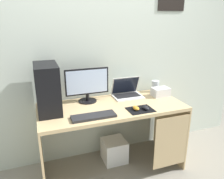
# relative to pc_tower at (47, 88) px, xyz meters

# --- Properties ---
(ground_plane) EXTENTS (8.00, 8.00, 0.00)m
(ground_plane) POSITION_rel_pc_tower_xyz_m (0.64, -0.08, -1.01)
(ground_plane) COLOR gray
(wall_back) EXTENTS (4.00, 0.05, 2.60)m
(wall_back) POSITION_rel_pc_tower_xyz_m (0.64, 0.30, 0.29)
(wall_back) COLOR beige
(wall_back) RESTS_ON ground_plane
(desk) EXTENTS (1.54, 0.68, 0.77)m
(desk) POSITION_rel_pc_tower_xyz_m (0.66, -0.09, -0.39)
(desk) COLOR tan
(desk) RESTS_ON ground_plane
(pc_tower) EXTENTS (0.22, 0.42, 0.48)m
(pc_tower) POSITION_rel_pc_tower_xyz_m (0.00, 0.00, 0.00)
(pc_tower) COLOR black
(pc_tower) RESTS_ON desk
(monitor) EXTENTS (0.48, 0.20, 0.38)m
(monitor) POSITION_rel_pc_tower_xyz_m (0.42, 0.12, -0.04)
(monitor) COLOR black
(monitor) RESTS_ON desk
(laptop) EXTENTS (0.34, 0.24, 0.23)m
(laptop) POSITION_rel_pc_tower_xyz_m (0.90, 0.14, -0.19)
(laptop) COLOR white
(laptop) RESTS_ON desk
(speaker) EXTENTS (0.09, 0.09, 0.14)m
(speaker) POSITION_rel_pc_tower_xyz_m (1.31, 0.17, -0.17)
(speaker) COLOR #B7BCC6
(speaker) RESTS_ON desk
(projector) EXTENTS (0.20, 0.14, 0.10)m
(projector) POSITION_rel_pc_tower_xyz_m (1.29, 0.01, -0.19)
(projector) COLOR silver
(projector) RESTS_ON desk
(keyboard) EXTENTS (0.42, 0.14, 0.02)m
(keyboard) POSITION_rel_pc_tower_xyz_m (0.38, -0.30, -0.23)
(keyboard) COLOR #232326
(keyboard) RESTS_ON desk
(mousepad) EXTENTS (0.26, 0.20, 0.00)m
(mousepad) POSITION_rel_pc_tower_xyz_m (0.87, -0.29, -0.24)
(mousepad) COLOR black
(mousepad) RESTS_ON desk
(mouse_left) EXTENTS (0.06, 0.10, 0.03)m
(mouse_left) POSITION_rel_pc_tower_xyz_m (0.82, -0.28, -0.22)
(mouse_left) COLOR orange
(mouse_left) RESTS_ON mousepad
(mouse_right) EXTENTS (0.06, 0.10, 0.03)m
(mouse_right) POSITION_rel_pc_tower_xyz_m (0.92, -0.30, -0.22)
(mouse_right) COLOR black
(mouse_right) RESTS_ON mousepad
(subwoofer) EXTENTS (0.27, 0.27, 0.27)m
(subwoofer) POSITION_rel_pc_tower_xyz_m (0.71, 0.03, -0.88)
(subwoofer) COLOR white
(subwoofer) RESTS_ON ground_plane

